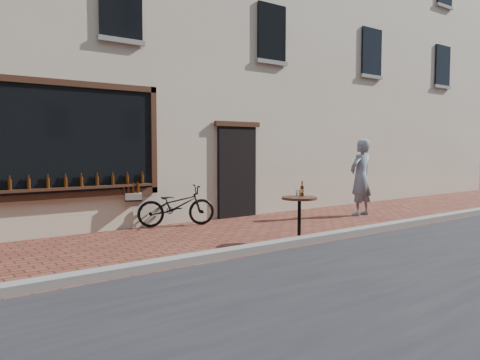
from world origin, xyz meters
TOP-DOWN VIEW (x-y plane):
  - ground at (0.00, 0.00)m, footprint 90.00×90.00m
  - kerb at (0.00, 0.20)m, footprint 90.00×0.25m
  - shop_building at (0.00, 6.50)m, footprint 28.00×6.20m
  - cargo_bicycle at (0.04, 3.21)m, footprint 2.04×1.11m
  - bistro_table at (0.99, 0.35)m, footprint 0.63×0.63m
  - pedestrian at (4.54, 1.83)m, footprint 0.72×0.49m

SIDE VIEW (x-z plane):
  - ground at x=0.00m, z-range 0.00..0.00m
  - kerb at x=0.00m, z-range 0.00..0.12m
  - cargo_bicycle at x=0.04m, z-range -0.02..0.92m
  - bistro_table at x=0.99m, z-range 0.04..1.13m
  - pedestrian at x=4.54m, z-range 0.00..1.90m
  - shop_building at x=0.00m, z-range 0.00..10.00m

